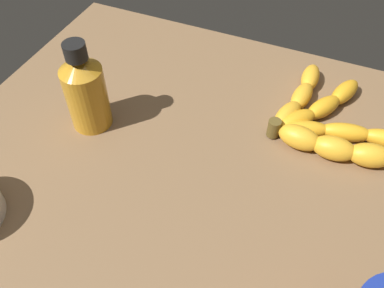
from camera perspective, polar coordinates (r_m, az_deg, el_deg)
ground_plane at (r=62.59cm, az=-1.80°, el=-3.01°), size 73.29×68.18×3.28cm
banana_bunch at (r=67.61cm, az=18.28°, el=2.94°), size 22.17×20.93×3.67cm
honey_bottle at (r=64.06cm, az=-14.82°, el=7.30°), size 6.41×6.41×15.17cm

